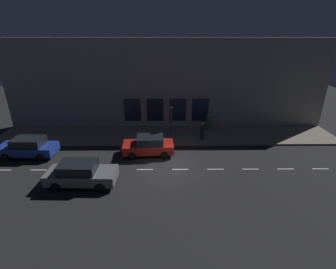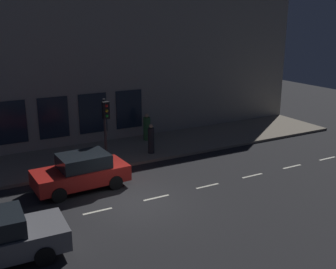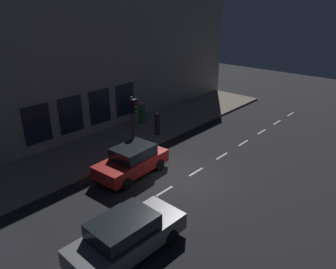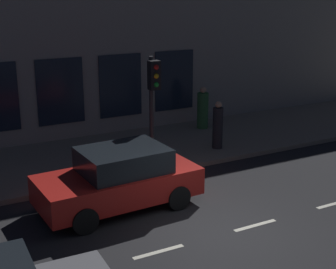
{
  "view_description": "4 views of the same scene",
  "coord_description": "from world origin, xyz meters",
  "px_view_note": "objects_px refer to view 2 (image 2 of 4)",
  "views": [
    {
      "loc": [
        -15.84,
        0.02,
        9.51
      ],
      "look_at": [
        1.58,
        -0.11,
        2.13
      ],
      "focal_mm": 26.59,
      "sensor_mm": 36.0,
      "label": 1
    },
    {
      "loc": [
        -14.06,
        6.1,
        7.33
      ],
      "look_at": [
        1.54,
        -2.4,
        2.21
      ],
      "focal_mm": 43.37,
      "sensor_mm": 36.0,
      "label": 2
    },
    {
      "loc": [
        -9.2,
        11.74,
        8.73
      ],
      "look_at": [
        1.4,
        -0.25,
        2.07
      ],
      "focal_mm": 34.6,
      "sensor_mm": 36.0,
      "label": 3
    },
    {
      "loc": [
        -8.39,
        5.86,
        5.46
      ],
      "look_at": [
        3.03,
        -0.25,
        1.58
      ],
      "focal_mm": 52.61,
      "sensor_mm": 36.0,
      "label": 4
    }
  ],
  "objects_px": {
    "parked_car_2": "(82,172)",
    "pedestrian_0": "(151,140)",
    "traffic_light": "(106,120)",
    "pedestrian_1": "(147,128)"
  },
  "relations": [
    {
      "from": "traffic_light",
      "to": "pedestrian_1",
      "type": "distance_m",
      "value": 5.17
    },
    {
      "from": "traffic_light",
      "to": "pedestrian_1",
      "type": "xyz_separation_m",
      "value": [
        3.18,
        -3.73,
        -1.64
      ]
    },
    {
      "from": "parked_car_2",
      "to": "pedestrian_0",
      "type": "relative_size",
      "value": 2.54
    },
    {
      "from": "parked_car_2",
      "to": "pedestrian_0",
      "type": "xyz_separation_m",
      "value": [
        2.56,
        -4.69,
        0.12
      ]
    },
    {
      "from": "traffic_light",
      "to": "pedestrian_1",
      "type": "height_order",
      "value": "traffic_light"
    },
    {
      "from": "traffic_light",
      "to": "parked_car_2",
      "type": "distance_m",
      "value": 3.09
    },
    {
      "from": "traffic_light",
      "to": "parked_car_2",
      "type": "height_order",
      "value": "traffic_light"
    },
    {
      "from": "traffic_light",
      "to": "pedestrian_0",
      "type": "distance_m",
      "value": 3.37
    },
    {
      "from": "pedestrian_0",
      "to": "traffic_light",
      "type": "bearing_deg",
      "value": 3.47
    },
    {
      "from": "traffic_light",
      "to": "pedestrian_1",
      "type": "bearing_deg",
      "value": -49.59
    }
  ]
}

